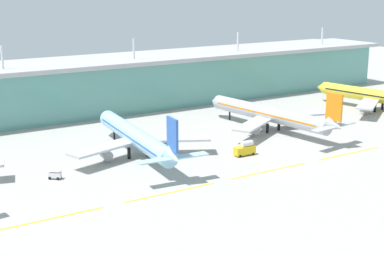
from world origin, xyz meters
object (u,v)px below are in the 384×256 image
object	(u,v)px
airliner_far_middle	(271,114)
baggage_cart	(55,175)
airliner_near_middle	(136,137)
airliner_farthest	(377,96)
fuel_truck	(245,149)

from	to	relation	value
airliner_far_middle	baggage_cart	distance (m)	88.66
airliner_near_middle	baggage_cart	distance (m)	31.33
airliner_far_middle	airliner_farthest	bearing A→B (deg)	2.81
baggage_cart	fuel_truck	world-z (taller)	fuel_truck
fuel_truck	baggage_cart	bearing A→B (deg)	170.16
airliner_near_middle	airliner_farthest	size ratio (longest dim) A/B	1.07
airliner_far_middle	baggage_cart	xyz separation A→B (m)	(-87.96, -9.82, -5.19)
airliner_near_middle	fuel_truck	world-z (taller)	airliner_near_middle
airliner_far_middle	fuel_truck	size ratio (longest dim) A/B	9.16
baggage_cart	airliner_farthest	bearing A→B (deg)	4.89
airliner_farthest	baggage_cart	world-z (taller)	airliner_farthest
airliner_near_middle	airliner_far_middle	distance (m)	58.03
baggage_cart	airliner_far_middle	bearing A→B (deg)	6.37
airliner_far_middle	baggage_cart	size ratio (longest dim) A/B	17.16
airliner_far_middle	baggage_cart	bearing A→B (deg)	-173.63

